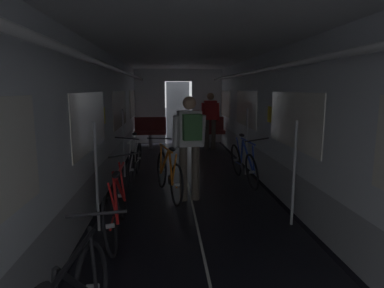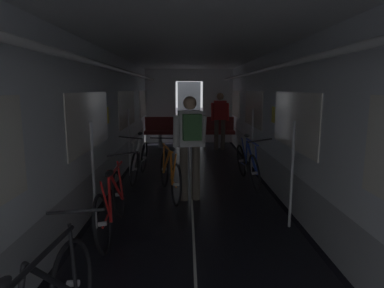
{
  "view_description": "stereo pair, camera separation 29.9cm",
  "coord_description": "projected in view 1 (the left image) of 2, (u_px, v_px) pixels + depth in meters",
  "views": [
    {
      "loc": [
        -0.38,
        -1.93,
        1.8
      ],
      "look_at": [
        0.0,
        3.04,
        0.95
      ],
      "focal_mm": 30.51,
      "sensor_mm": 36.0,
      "label": 1
    },
    {
      "loc": [
        -0.08,
        -1.94,
        1.8
      ],
      "look_at": [
        0.0,
        3.04,
        0.95
      ],
      "focal_mm": 30.51,
      "sensor_mm": 36.0,
      "label": 2
    }
  ],
  "objects": [
    {
      "name": "bicycle_red",
      "position": [
        116.0,
        206.0,
        4.01
      ],
      "size": [
        0.44,
        1.69,
        0.96
      ],
      "color": "black",
      "rests_on": "ground"
    },
    {
      "name": "bicycle_white",
      "position": [
        135.0,
        161.0,
        6.49
      ],
      "size": [
        0.44,
        1.69,
        0.95
      ],
      "color": "black",
      "rests_on": "ground"
    },
    {
      "name": "person_cyclist_aisle",
      "position": [
        190.0,
        139.0,
        5.16
      ],
      "size": [
        0.55,
        0.43,
        1.69
      ],
      "color": "brown",
      "rests_on": "ground"
    },
    {
      "name": "bicycle_blue",
      "position": [
        244.0,
        163.0,
        6.31
      ],
      "size": [
        0.45,
        1.69,
        0.96
      ],
      "color": "black",
      "rests_on": "ground"
    },
    {
      "name": "bench_seat_far_left",
      "position": [
        150.0,
        130.0,
        10.0
      ],
      "size": [
        0.98,
        0.51,
        0.95
      ],
      "color": "gray",
      "rests_on": "ground"
    },
    {
      "name": "person_standing_near_bench",
      "position": [
        210.0,
        117.0,
        9.7
      ],
      "size": [
        0.53,
        0.23,
        1.69
      ],
      "color": "brown",
      "rests_on": "ground"
    },
    {
      "name": "bicycle_orange_in_aisle",
      "position": [
        168.0,
        174.0,
        5.5
      ],
      "size": [
        0.62,
        1.66,
        0.94
      ],
      "color": "black",
      "rests_on": "ground"
    },
    {
      "name": "bench_seat_far_right",
      "position": [
        209.0,
        129.0,
        10.14
      ],
      "size": [
        0.98,
        0.51,
        0.95
      ],
      "color": "gray",
      "rests_on": "ground"
    },
    {
      "name": "train_car_shell",
      "position": [
        190.0,
        95.0,
        5.48
      ],
      "size": [
        3.14,
        12.34,
        2.57
      ],
      "color": "black",
      "rests_on": "ground"
    }
  ]
}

